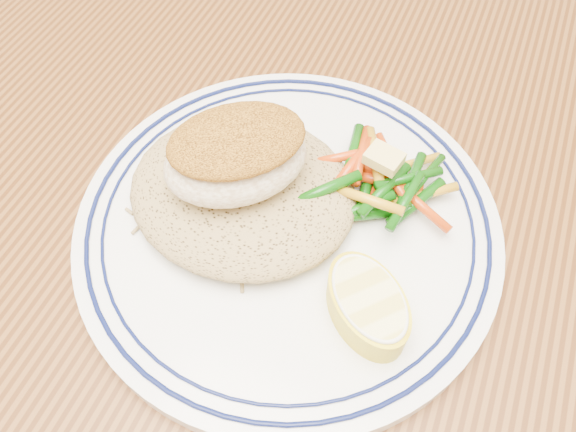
# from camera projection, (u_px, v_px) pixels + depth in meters

# --- Properties ---
(dining_table) EXTENTS (1.50, 0.90, 0.75)m
(dining_table) POSITION_uv_depth(u_px,v_px,m) (256.00, 262.00, 0.48)
(dining_table) COLOR #47250E
(dining_table) RESTS_ON ground
(plate) EXTENTS (0.28, 0.28, 0.02)m
(plate) POSITION_uv_depth(u_px,v_px,m) (288.00, 225.00, 0.38)
(plate) COLOR white
(plate) RESTS_ON dining_table
(rice_pilaf) EXTENTS (0.15, 0.14, 0.03)m
(rice_pilaf) POSITION_uv_depth(u_px,v_px,m) (242.00, 188.00, 0.37)
(rice_pilaf) COLOR olive
(rice_pilaf) RESTS_ON plate
(fish_fillet) EXTENTS (0.11, 0.11, 0.05)m
(fish_fillet) POSITION_uv_depth(u_px,v_px,m) (236.00, 155.00, 0.35)
(fish_fillet) COLOR #F0E2C6
(fish_fillet) RESTS_ON rice_pilaf
(vegetable_pile) EXTENTS (0.11, 0.10, 0.03)m
(vegetable_pile) POSITION_uv_depth(u_px,v_px,m) (378.00, 183.00, 0.37)
(vegetable_pile) COLOR #BC3709
(vegetable_pile) RESTS_ON plate
(butter_pat) EXTENTS (0.03, 0.02, 0.01)m
(butter_pat) POSITION_uv_depth(u_px,v_px,m) (384.00, 158.00, 0.36)
(butter_pat) COLOR #ECD373
(butter_pat) RESTS_ON vegetable_pile
(lemon_wedge) EXTENTS (0.08, 0.08, 0.03)m
(lemon_wedge) POSITION_uv_depth(u_px,v_px,m) (367.00, 304.00, 0.32)
(lemon_wedge) COLOR yellow
(lemon_wedge) RESTS_ON plate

